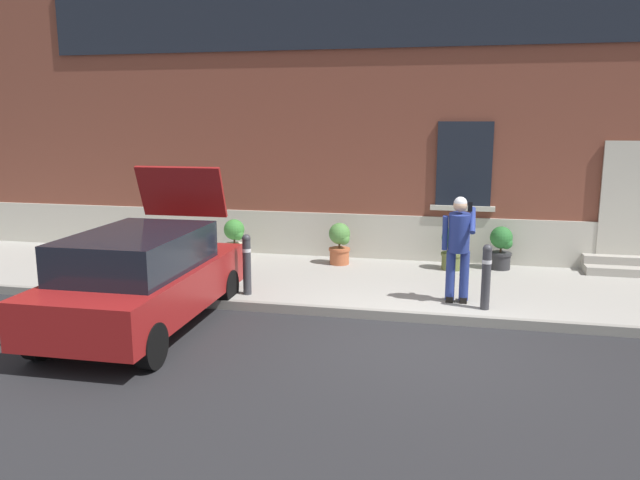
% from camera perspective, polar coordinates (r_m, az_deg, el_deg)
% --- Properties ---
extents(ground_plane, '(80.00, 80.00, 0.00)m').
position_cam_1_polar(ground_plane, '(8.99, 8.63, -9.30)').
color(ground_plane, '#232326').
extents(sidewalk, '(24.00, 3.60, 0.15)m').
position_cam_1_polar(sidewalk, '(11.63, 9.60, -4.20)').
color(sidewalk, '#99968E').
rests_on(sidewalk, ground).
extents(curb_edge, '(24.00, 0.12, 0.15)m').
position_cam_1_polar(curb_edge, '(9.85, 9.03, -7.01)').
color(curb_edge, gray).
rests_on(curb_edge, ground).
extents(building_facade, '(24.00, 1.52, 7.50)m').
position_cam_1_polar(building_facade, '(13.72, 10.70, 13.49)').
color(building_facade, brown).
rests_on(building_facade, ground).
extents(entrance_stoop, '(1.67, 0.64, 0.32)m').
position_cam_1_polar(entrance_stoop, '(13.48, 26.46, -2.20)').
color(entrance_stoop, '#9E998E').
rests_on(entrance_stoop, sidewalk).
extents(hatchback_car_red, '(1.84, 4.09, 2.34)m').
position_cam_1_polar(hatchback_car_red, '(9.59, -15.92, -3.30)').
color(hatchback_car_red, maroon).
rests_on(hatchback_car_red, ground).
extents(bollard_near_person, '(0.15, 0.15, 1.04)m').
position_cam_1_polar(bollard_near_person, '(10.07, 15.00, -3.07)').
color(bollard_near_person, '#333338').
rests_on(bollard_near_person, sidewalk).
extents(bollard_far_left, '(0.15, 0.15, 1.04)m').
position_cam_1_polar(bollard_far_left, '(10.62, -6.73, -2.03)').
color(bollard_far_left, '#333338').
rests_on(bollard_far_left, sidewalk).
extents(person_on_phone, '(0.51, 0.48, 1.75)m').
position_cam_1_polar(person_on_phone, '(10.21, 12.59, -0.24)').
color(person_on_phone, navy).
rests_on(person_on_phone, sidewalk).
extents(planter_cream, '(0.44, 0.44, 0.86)m').
position_cam_1_polar(planter_cream, '(13.35, -7.83, 0.17)').
color(planter_cream, beige).
rests_on(planter_cream, sidewalk).
extents(planter_terracotta, '(0.44, 0.44, 0.86)m').
position_cam_1_polar(planter_terracotta, '(12.77, 1.83, -0.22)').
color(planter_terracotta, '#B25B38').
rests_on(planter_terracotta, sidewalk).
extents(planter_olive, '(0.44, 0.44, 0.86)m').
position_cam_1_polar(planter_olive, '(12.59, 12.08, -0.63)').
color(planter_olive, '#606B38').
rests_on(planter_olive, sidewalk).
extents(planter_charcoal, '(0.44, 0.44, 0.86)m').
position_cam_1_polar(planter_charcoal, '(12.86, 16.28, -0.59)').
color(planter_charcoal, '#2D2D30').
rests_on(planter_charcoal, sidewalk).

